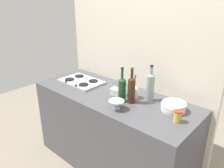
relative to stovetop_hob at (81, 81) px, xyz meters
The scene contains 12 objects.
ground_plane 1.04m from the stovetop_hob, ahead, with size 6.00×6.00×0.00m, color gray.
counter_block 0.68m from the stovetop_hob, ahead, with size 1.80×0.70×0.90m, color #4C4C51.
backsplash_panel 0.65m from the stovetop_hob, 35.86° to the left, with size 1.90×0.06×2.25m, color beige.
stovetop_hob is the anchor object (origin of this frame).
plate_stack 1.14m from the stovetop_hob, ahead, with size 0.22×0.22×0.08m.
wine_bottle_leftmost 0.77m from the stovetop_hob, ahead, with size 0.07×0.07×0.36m.
wine_bottle_mid_left 0.69m from the stovetop_hob, ahead, with size 0.07×0.07×0.34m.
wine_bottle_mid_right 0.88m from the stovetop_hob, ahead, with size 0.08×0.08×0.36m.
mixing_bowl 0.77m from the stovetop_hob, 16.58° to the right, with size 0.14×0.14×0.08m.
butter_dish 0.55m from the stovetop_hob, ahead, with size 0.15×0.08×0.07m, color silver.
utensil_crock 0.71m from the stovetop_hob, ahead, with size 0.10×0.10×0.25m.
condiment_jar_front 1.25m from the stovetop_hob, ahead, with size 0.07×0.07×0.10m.
Camera 1 is at (1.39, -1.56, 1.86)m, focal length 35.51 mm.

